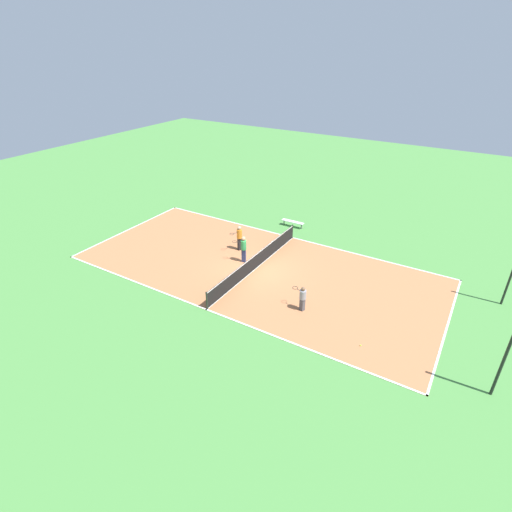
# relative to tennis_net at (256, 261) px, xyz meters

# --- Properties ---
(ground_plane) EXTENTS (80.00, 80.00, 0.00)m
(ground_plane) POSITION_rel_tennis_net_xyz_m (0.00, 0.00, -0.56)
(ground_plane) COLOR #47843D
(court_surface) EXTENTS (10.52, 23.00, 0.02)m
(court_surface) POSITION_rel_tennis_net_xyz_m (0.00, 0.00, -0.55)
(court_surface) COLOR #AD6B42
(court_surface) RESTS_ON ground_plane
(tennis_net) EXTENTS (10.32, 0.10, 1.07)m
(tennis_net) POSITION_rel_tennis_net_xyz_m (0.00, 0.00, 0.00)
(tennis_net) COLOR black
(tennis_net) RESTS_ON court_surface
(bench) EXTENTS (0.36, 1.81, 0.45)m
(bench) POSITION_rel_tennis_net_xyz_m (-7.01, -0.90, -0.17)
(bench) COLOR silver
(bench) RESTS_ON ground_plane
(player_center_orange) EXTENTS (0.99, 0.69, 1.79)m
(player_center_orange) POSITION_rel_tennis_net_xyz_m (-1.57, -2.29, 0.49)
(player_center_orange) COLOR black
(player_center_orange) RESTS_ON court_surface
(player_far_green) EXTENTS (0.60, 0.99, 1.82)m
(player_far_green) POSITION_rel_tennis_net_xyz_m (-0.30, -1.13, 0.52)
(player_far_green) COLOR navy
(player_far_green) RESTS_ON court_surface
(player_baseline_gray) EXTENTS (0.63, 0.99, 1.47)m
(player_baseline_gray) POSITION_rel_tennis_net_xyz_m (2.54, 4.45, 0.29)
(player_baseline_gray) COLOR #4C4C51
(player_baseline_gray) RESTS_ON court_surface
(tennis_ball_left_sideline) EXTENTS (0.07, 0.07, 0.07)m
(tennis_ball_left_sideline) POSITION_rel_tennis_net_xyz_m (-4.84, -8.95, -0.51)
(tennis_ball_left_sideline) COLOR #CCE033
(tennis_ball_left_sideline) RESTS_ON court_surface
(tennis_ball_right_alley) EXTENTS (0.07, 0.07, 0.07)m
(tennis_ball_right_alley) POSITION_rel_tennis_net_xyz_m (3.71, 8.13, -0.51)
(tennis_ball_right_alley) COLOR #CCE033
(tennis_ball_right_alley) RESTS_ON court_surface
(fence_post_back_right) EXTENTS (0.12, 0.12, 4.59)m
(fence_post_back_right) POSITION_rel_tennis_net_xyz_m (3.75, 13.69, 1.73)
(fence_post_back_right) COLOR black
(fence_post_back_right) RESTS_ON ground_plane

